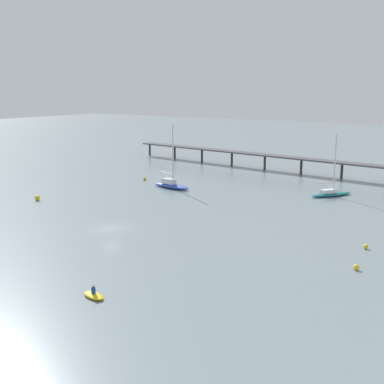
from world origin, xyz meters
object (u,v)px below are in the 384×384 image
at_px(dinghy_yellow, 94,295).
at_px(sailboat_teal, 331,192).
at_px(mooring_buoy_near, 37,198).
at_px(mooring_buoy_outer, 366,247).
at_px(mooring_buoy_inner, 145,179).
at_px(pier, 362,161).
at_px(sailboat_blue, 171,184).
at_px(mooring_buoy_far, 356,267).

bearing_deg(dinghy_yellow, sailboat_teal, 86.59).
bearing_deg(sailboat_teal, dinghy_yellow, -93.41).
relative_size(sailboat_teal, mooring_buoy_near, 11.91).
height_order(mooring_buoy_outer, mooring_buoy_inner, mooring_buoy_inner).
xyz_separation_m(pier, mooring_buoy_outer, (12.03, -40.57, -3.64)).
xyz_separation_m(sailboat_blue, mooring_buoy_inner, (-8.60, 3.35, -0.40)).
height_order(sailboat_teal, dinghy_yellow, sailboat_teal).
height_order(sailboat_blue, mooring_buoy_far, sailboat_blue).
xyz_separation_m(pier, sailboat_blue, (-25.64, -25.08, -3.19)).
distance_m(dinghy_yellow, mooring_buoy_far, 24.98).
height_order(sailboat_teal, sailboat_blue, sailboat_blue).
bearing_deg(mooring_buoy_near, pier, 50.20).
bearing_deg(pier, sailboat_teal, -91.06).
xyz_separation_m(pier, sailboat_teal, (-0.29, -15.98, -3.29)).
bearing_deg(sailboat_teal, pier, 88.94).
bearing_deg(mooring_buoy_outer, mooring_buoy_far, -81.51).
bearing_deg(mooring_buoy_inner, sailboat_blue, -21.30).
distance_m(mooring_buoy_outer, mooring_buoy_inner, 49.95).
xyz_separation_m(mooring_buoy_near, mooring_buoy_outer, (49.16, 4.00, -0.15)).
distance_m(sailboat_teal, mooring_buoy_outer, 27.51).
xyz_separation_m(mooring_buoy_near, mooring_buoy_inner, (2.90, 22.84, -0.10)).
bearing_deg(pier, dinghy_yellow, -92.85).
bearing_deg(mooring_buoy_near, sailboat_teal, 37.81).
bearing_deg(mooring_buoy_outer, pier, 106.51).
relative_size(mooring_buoy_far, mooring_buoy_inner, 0.88).
bearing_deg(pier, mooring_buoy_near, -129.80).
distance_m(mooring_buoy_near, mooring_buoy_outer, 49.32).
bearing_deg(mooring_buoy_inner, mooring_buoy_far, -28.77).
height_order(dinghy_yellow, mooring_buoy_outer, dinghy_yellow).
distance_m(pier, mooring_buoy_near, 58.11).
bearing_deg(sailboat_blue, mooring_buoy_far, -30.30).
relative_size(mooring_buoy_near, mooring_buoy_outer, 1.55).
height_order(dinghy_yellow, mooring_buoy_far, dinghy_yellow).
distance_m(pier, sailboat_blue, 36.00).
bearing_deg(sailboat_blue, dinghy_yellow, -61.71).
height_order(mooring_buoy_far, mooring_buoy_inner, mooring_buoy_inner).
bearing_deg(pier, sailboat_blue, -135.63).
relative_size(dinghy_yellow, mooring_buoy_inner, 4.01).
height_order(sailboat_teal, mooring_buoy_inner, sailboat_teal).
relative_size(sailboat_blue, mooring_buoy_near, 13.21).
bearing_deg(sailboat_teal, mooring_buoy_near, -142.19).
height_order(pier, mooring_buoy_far, pier).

